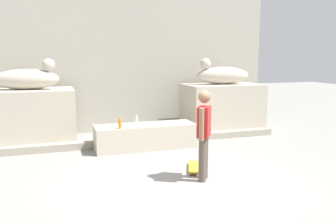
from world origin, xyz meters
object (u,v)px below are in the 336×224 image
(statue_reclining_left, at_px, (28,78))
(statue_reclining_right, at_px, (222,75))
(skater, at_px, (204,131))
(bottle_orange, at_px, (120,124))
(skateboard, at_px, (194,167))
(bottle_clear, at_px, (137,121))

(statue_reclining_left, bearing_deg, statue_reclining_right, 9.77)
(skater, xyz_separation_m, bottle_orange, (-1.13, 2.24, -0.21))
(statue_reclining_left, height_order, skater, statue_reclining_left)
(statue_reclining_left, bearing_deg, skateboard, -35.23)
(statue_reclining_right, distance_m, bottle_clear, 3.36)
(statue_reclining_left, xyz_separation_m, bottle_clear, (2.49, -1.27, -1.01))
(skater, bearing_deg, skateboard, 30.42)
(statue_reclining_right, distance_m, skateboard, 4.23)
(bottle_orange, xyz_separation_m, bottle_clear, (0.45, 0.25, -0.00))
(statue_reclining_right, bearing_deg, bottle_clear, 31.18)
(skateboard, relative_size, bottle_clear, 3.00)
(skater, bearing_deg, bottle_orange, 61.72)
(bottle_orange, bearing_deg, bottle_clear, 29.04)
(statue_reclining_left, relative_size, skateboard, 2.05)
(skater, distance_m, bottle_orange, 2.52)
(statue_reclining_left, height_order, bottle_orange, statue_reclining_left)
(statue_reclining_left, height_order, statue_reclining_right, same)
(statue_reclining_left, distance_m, bottle_clear, 2.97)
(statue_reclining_right, relative_size, bottle_orange, 6.05)
(statue_reclining_left, bearing_deg, skater, -40.33)
(skater, relative_size, skateboard, 2.05)
(statue_reclining_left, distance_m, skater, 4.98)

